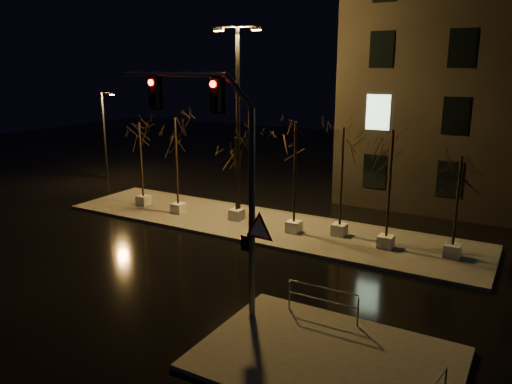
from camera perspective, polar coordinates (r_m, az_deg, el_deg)
The scene contains 14 objects.
ground at distance 20.82m, azimuth -7.74°, elevation -8.37°, with size 90.00×90.00×0.00m, color black.
median at distance 25.49m, azimuth 0.49°, elevation -3.79°, with size 22.00×5.00×0.15m, color #4E4B45.
sidewalk_corner at distance 14.71m, azimuth 8.14°, elevation -18.31°, with size 7.00×5.00×0.15m, color #4E4B45.
tree_0 at distance 28.81m, azimuth -13.11°, elevation 5.69°, with size 1.80×1.80×4.90m.
tree_1 at distance 26.75m, azimuth -9.17°, elevation 5.92°, with size 1.80×1.80×5.31m.
tree_2 at distance 25.35m, azimuth -2.31°, elevation 4.13°, with size 1.80×1.80×4.44m.
tree_3 at distance 23.27m, azimuth 4.52°, elevation 5.14°, with size 1.80×1.80×5.47m.
tree_4 at distance 23.12m, azimuth 9.87°, elevation 4.50°, with size 1.80×1.80×5.25m.
tree_5 at distance 21.88m, azimuth 15.23°, elevation 3.89°, with size 1.80×1.80×5.36m.
tree_6 at distance 21.79m, azimuth 22.23°, elevation 1.33°, with size 1.80×1.80×4.40m.
traffic_signal_mast at distance 15.62m, azimuth -4.21°, elevation 3.88°, with size 6.22×0.68×7.62m.
streetlight_main at distance 25.23m, azimuth -2.07°, elevation 9.17°, with size 2.41×0.76×9.68m.
streetlight_far at distance 37.33m, azimuth -16.86°, elevation 6.62°, with size 1.22×0.26×6.21m.
guard_rail_a at distance 16.29m, azimuth 7.62°, elevation -11.85°, with size 2.40×0.06×1.03m.
Camera 1 is at (11.91, -15.12, 7.94)m, focal length 35.00 mm.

